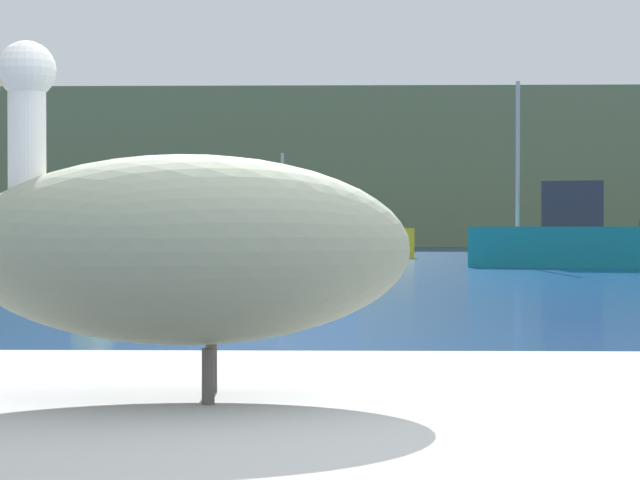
# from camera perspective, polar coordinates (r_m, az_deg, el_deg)

# --- Properties ---
(hillside_backdrop) EXTENTS (140.00, 13.29, 9.65)m
(hillside_backdrop) POSITION_cam_1_polar(r_m,az_deg,el_deg) (70.39, 1.47, 3.65)
(hillside_backdrop) COLOR #6B7A51
(hillside_backdrop) RESTS_ON ground
(pelican) EXTENTS (1.39, 0.62, 0.86)m
(pelican) POSITION_cam_1_polar(r_m,az_deg,el_deg) (2.61, -7.35, -0.33)
(pelican) COLOR gray
(pelican) RESTS_ON pier_dock
(fishing_boat_teal) EXTENTS (7.03, 3.37, 5.48)m
(fishing_boat_teal) POSITION_cam_1_polar(r_m,az_deg,el_deg) (31.95, 13.99, 0.09)
(fishing_boat_teal) COLOR teal
(fishing_boat_teal) RESTS_ON ground
(fishing_boat_yellow) EXTENTS (6.34, 2.80, 3.97)m
(fishing_boat_yellow) POSITION_cam_1_polar(r_m,az_deg,el_deg) (40.44, 0.45, 0.34)
(fishing_boat_yellow) COLOR yellow
(fishing_boat_yellow) RESTS_ON ground
(mooring_buoy) EXTENTS (0.62, 0.62, 0.62)m
(mooring_buoy) POSITION_cam_1_polar(r_m,az_deg,el_deg) (14.90, -12.03, -2.59)
(mooring_buoy) COLOR yellow
(mooring_buoy) RESTS_ON ground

